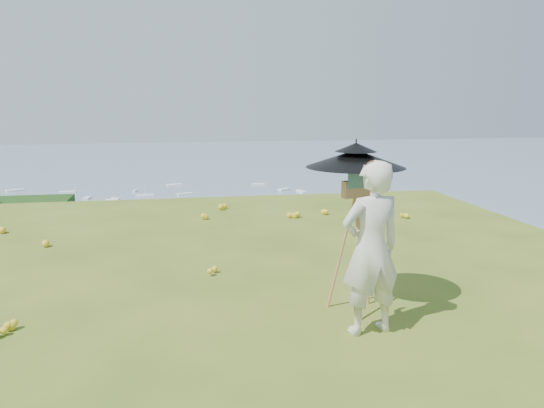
{
  "coord_description": "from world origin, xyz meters",
  "views": [
    {
      "loc": [
        0.07,
        -6.5,
        2.47
      ],
      "look_at": [
        1.52,
        1.6,
        0.85
      ],
      "focal_mm": 35.0,
      "sensor_mm": 36.0,
      "label": 1
    }
  ],
  "objects": [
    {
      "name": "harbor_town",
      "position": [
        0.0,
        75.0,
        -29.5
      ],
      "size": [
        110.0,
        22.0,
        5.0
      ],
      "primitive_type": null,
      "color": "silver",
      "rests_on": "shoreline_tier"
    },
    {
      "name": "slope_trees",
      "position": [
        0.0,
        35.0,
        -15.0
      ],
      "size": [
        110.0,
        50.0,
        6.0
      ],
      "primitive_type": null,
      "color": "#235118",
      "rests_on": "forest_slope"
    },
    {
      "name": "painter",
      "position": [
        2.04,
        -1.4,
        0.93
      ],
      "size": [
        0.75,
        0.57,
        1.87
      ],
      "primitive_type": "imported",
      "rotation": [
        0.0,
        0.0,
        3.33
      ],
      "color": "silver",
      "rests_on": "ground"
    },
    {
      "name": "sun_umbrella",
      "position": [
        2.06,
        -0.76,
        1.72
      ],
      "size": [
        1.16,
        1.16,
        0.63
      ],
      "primitive_type": null,
      "rotation": [
        0.0,
        0.0,
        0.02
      ],
      "color": "black",
      "rests_on": "field_easel"
    },
    {
      "name": "shoreline_tier",
      "position": [
        0.0,
        75.0,
        -36.0
      ],
      "size": [
        170.0,
        28.0,
        8.0
      ],
      "primitive_type": "cube",
      "color": "#716D5A",
      "rests_on": "bay_water"
    },
    {
      "name": "painter_cap",
      "position": [
        2.04,
        -1.4,
        1.81
      ],
      "size": [
        0.22,
        0.25,
        0.1
      ],
      "primitive_type": null,
      "rotation": [
        0.0,
        0.0,
        0.13
      ],
      "color": "pink",
      "rests_on": "painter"
    },
    {
      "name": "ground",
      "position": [
        0.0,
        0.0,
        0.0
      ],
      "size": [
        14.0,
        14.0,
        0.0
      ],
      "primitive_type": "plane",
      "color": "#4A641C",
      "rests_on": "ground"
    },
    {
      "name": "bay_water",
      "position": [
        0.0,
        240.0,
        -34.0
      ],
      "size": [
        700.0,
        700.0,
        0.0
      ],
      "primitive_type": "plane",
      "color": "slate",
      "rests_on": "ground"
    },
    {
      "name": "wildflowers",
      "position": [
        0.0,
        0.25,
        0.06
      ],
      "size": [
        10.0,
        10.5,
        0.12
      ],
      "primitive_type": null,
      "color": "gold",
      "rests_on": "ground"
    },
    {
      "name": "field_easel",
      "position": [
        2.07,
        -0.79,
        0.85
      ],
      "size": [
        0.76,
        0.76,
        1.7
      ],
      "primitive_type": null,
      "rotation": [
        0.0,
        0.0,
        0.19
      ],
      "color": "#AE7249",
      "rests_on": "ground"
    },
    {
      "name": "moored_boats",
      "position": [
        -12.5,
        161.0,
        -33.65
      ],
      "size": [
        140.0,
        140.0,
        0.7
      ],
      "primitive_type": null,
      "color": "white",
      "rests_on": "bay_water"
    }
  ]
}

